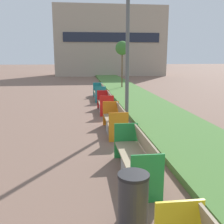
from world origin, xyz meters
name	(u,v)px	position (x,y,z in m)	size (l,w,h in m)	color
planter_grass_strip	(168,121)	(3.20, 12.00, 0.09)	(2.80, 120.00, 0.18)	#4C7A38
building_backdrop	(110,42)	(4.00, 39.66, 4.57)	(14.90, 5.46, 9.14)	tan
bench_green_frame	(136,160)	(0.94, 7.54, 0.37)	(0.65, 2.25, 0.94)	#9E9B96
bench_orange_frame	(115,122)	(0.94, 11.02, 0.37)	(0.65, 2.11, 0.94)	#9E9B96
bench_red_frame	(106,105)	(0.94, 14.49, 0.36)	(0.65, 1.90, 0.94)	#9E9B96
bench_teal_frame	(100,93)	(0.94, 18.29, 0.38)	(0.65, 2.38, 0.94)	#9E9B96
litter_bin	(133,203)	(0.48, 5.67, 0.48)	(0.48, 0.48, 0.95)	#2D2D30
street_lamp_post	(128,16)	(1.55, 12.18, 4.10)	(0.24, 0.44, 7.44)	#56595B
sapling_tree_far	(122,49)	(3.13, 23.20, 3.23)	(1.09, 1.09, 3.82)	brown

